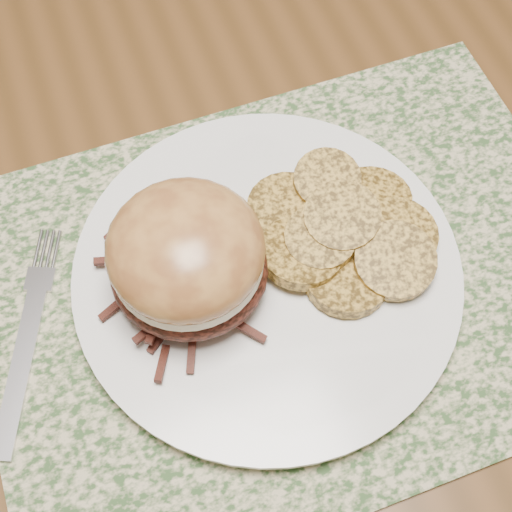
{
  "coord_description": "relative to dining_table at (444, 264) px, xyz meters",
  "views": [
    {
      "loc": [
        -0.25,
        -0.21,
        1.22
      ],
      "look_at": [
        -0.17,
        0.0,
        0.79
      ],
      "focal_mm": 50.0,
      "sensor_mm": 36.0,
      "label": 1
    }
  ],
  "objects": [
    {
      "name": "roasted_potatoes",
      "position": [
        -0.1,
        0.01,
        0.11
      ],
      "size": [
        0.15,
        0.15,
        0.03
      ],
      "color": "gold",
      "rests_on": "dinner_plate"
    },
    {
      "name": "dining_table",
      "position": [
        0.0,
        0.0,
        0.0
      ],
      "size": [
        1.5,
        0.9,
        0.75
      ],
      "color": "brown",
      "rests_on": "ground"
    },
    {
      "name": "fork",
      "position": [
        -0.34,
        0.02,
        0.09
      ],
      "size": [
        0.08,
        0.16,
        0.0
      ],
      "rotation": [
        0.0,
        0.0,
        -0.41
      ],
      "color": "#BCBBC3",
      "rests_on": "placemat"
    },
    {
      "name": "dinner_plate",
      "position": [
        -0.16,
        0.0,
        0.09
      ],
      "size": [
        0.26,
        0.26,
        0.02
      ],
      "primitive_type": "cylinder",
      "color": "white",
      "rests_on": "placemat"
    },
    {
      "name": "placemat",
      "position": [
        -0.15,
        -0.01,
        0.08
      ],
      "size": [
        0.45,
        0.33,
        0.0
      ],
      "primitive_type": "cube",
      "color": "#35532B",
      "rests_on": "dining_table"
    },
    {
      "name": "ground",
      "position": [
        0.0,
        0.0,
        -0.67
      ],
      "size": [
        3.5,
        3.5,
        0.0
      ],
      "primitive_type": "plane",
      "color": "#53351C",
      "rests_on": "ground"
    },
    {
      "name": "pork_sandwich",
      "position": [
        -0.22,
        0.01,
        0.14
      ],
      "size": [
        0.14,
        0.13,
        0.08
      ],
      "rotation": [
        0.0,
        0.0,
        -0.39
      ],
      "color": "black",
      "rests_on": "dinner_plate"
    }
  ]
}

